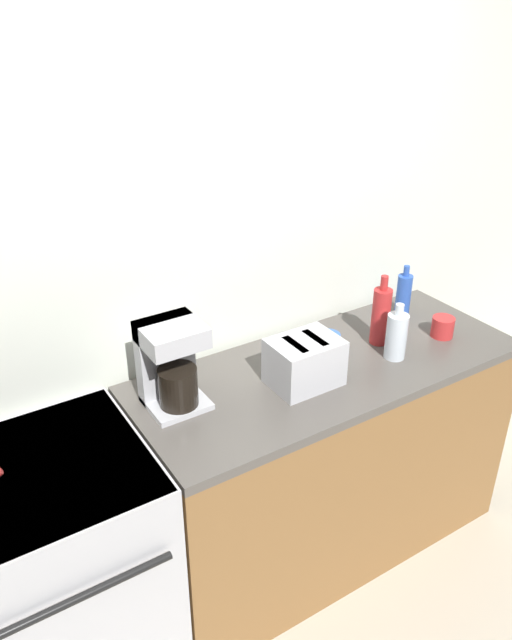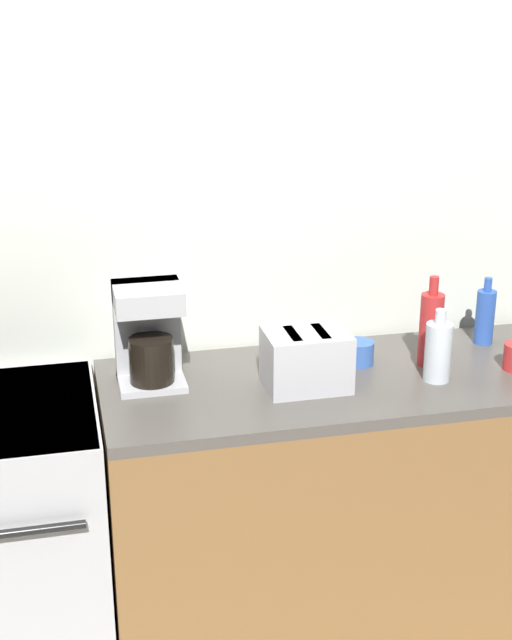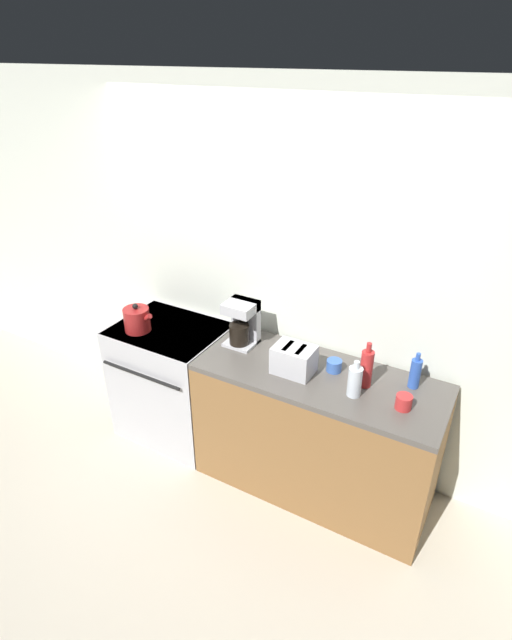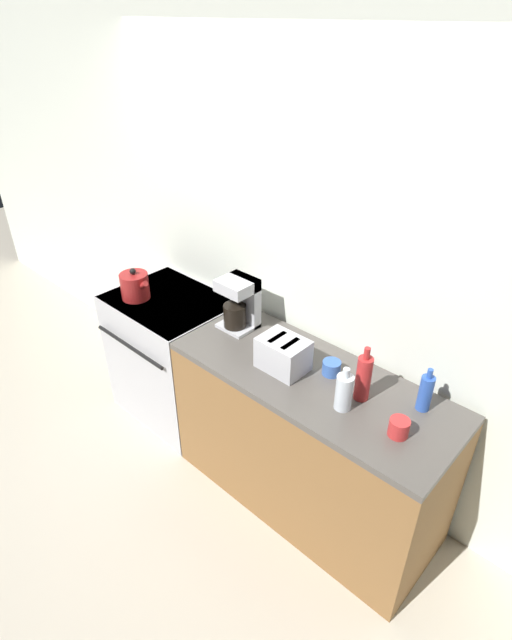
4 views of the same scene
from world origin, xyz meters
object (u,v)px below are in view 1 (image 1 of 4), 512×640
bottle_red (381,315)px  cup_red (443,327)px  coffee_maker (171,363)px  bottle_blue (404,294)px  cup_blue (328,343)px  stove (39,582)px  toaster (304,362)px  bottle_clear (396,335)px

bottle_red → cup_red: bottle_red is taller
coffee_maker → bottle_blue: coffee_maker is taller
coffee_maker → cup_blue: bearing=-0.9°
cup_blue → bottle_red: bearing=-14.5°
coffee_maker → cup_blue: size_ratio=3.28×
bottle_blue → coffee_maker: bearing=-176.7°
stove → bottle_red: bottle_red is taller
cup_blue → coffee_maker: bearing=179.1°
coffee_maker → bottle_blue: (1.15, 0.07, -0.06)m
toaster → coffee_maker: 0.48m
stove → cup_blue: cup_blue is taller
cup_red → coffee_maker: bearing=171.6°
coffee_maker → bottle_red: bearing=-4.3°
bottle_red → bottle_blue: 0.29m
toaster → bottle_red: 0.44m
toaster → cup_red: toaster is taller
bottle_red → bottle_blue: bottle_red is taller
bottle_clear → cup_red: size_ratio=2.51×
bottle_red → bottle_blue: bearing=27.3°
toaster → bottle_red: bottle_red is taller
bottle_red → cup_red: bearing=-21.5°
coffee_maker → bottle_red: coffee_maker is taller
stove → bottle_red: 1.57m
stove → toaster: size_ratio=3.69×
stove → cup_blue: bearing=4.0°
cup_blue → cup_red: bearing=-18.4°
bottle_clear → cup_blue: bearing=137.3°
bottle_blue → cup_blue: bottle_blue is taller
bottle_clear → bottle_blue: size_ratio=0.99×
cup_blue → toaster: bearing=-148.3°
coffee_maker → bottle_clear: bearing=-12.2°
coffee_maker → bottle_red: 0.89m
bottle_red → cup_red: 0.29m
stove → cup_red: 1.79m
cup_blue → bottle_blue: bearing=9.1°
bottle_clear → bottle_red: 0.13m
bottle_blue → toaster: bearing=-163.1°
bottle_blue → cup_blue: size_ratio=2.42×
toaster → cup_red: (0.69, -0.02, -0.05)m
toaster → bottle_clear: (0.41, -0.04, 0.01)m
stove → toaster: (1.02, -0.05, 0.54)m
coffee_maker → cup_red: (1.15, -0.17, -0.12)m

